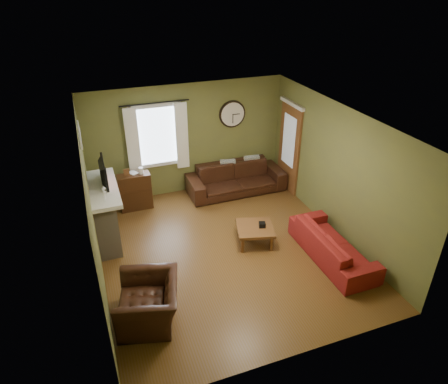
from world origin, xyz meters
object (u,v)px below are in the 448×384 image
object	(u,v)px
armchair	(149,302)
coffee_table	(255,235)
sofa_brown	(236,178)
sofa_red	(333,245)
bookshelf	(135,192)

from	to	relation	value
armchair	coffee_table	xyz separation A→B (m)	(2.32, 1.25, -0.15)
sofa_brown	sofa_red	distance (m)	3.11
sofa_red	coffee_table	bearing A→B (deg)	51.69
bookshelf	coffee_table	bearing A→B (deg)	-47.23
armchair	sofa_brown	bearing A→B (deg)	155.07
sofa_brown	armchair	world-z (taller)	sofa_brown
bookshelf	armchair	size ratio (longest dim) A/B	0.81
sofa_red	coffee_table	distance (m)	1.49
armchair	coffee_table	distance (m)	2.64
bookshelf	sofa_red	world-z (taller)	bookshelf
coffee_table	sofa_brown	bearing A→B (deg)	78.38
sofa_brown	armchair	size ratio (longest dim) A/B	2.25
sofa_red	coffee_table	xyz separation A→B (m)	(-1.16, 0.92, -0.10)
sofa_brown	armchair	xyz separation A→B (m)	(-2.75, -3.35, -0.00)
armchair	coffee_table	size ratio (longest dim) A/B	1.48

